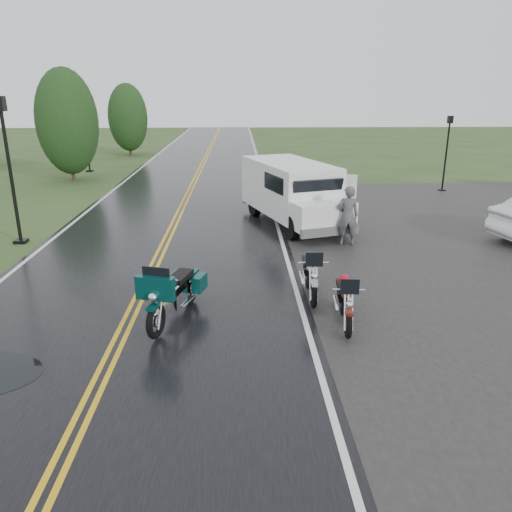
{
  "coord_description": "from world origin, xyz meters",
  "views": [
    {
      "loc": [
        2.41,
        -9.23,
        4.74
      ],
      "look_at": [
        2.8,
        2.0,
        1.0
      ],
      "focal_mm": 35.0,
      "sensor_mm": 36.0,
      "label": 1
    }
  ],
  "objects_px": {
    "motorcycle_silver": "(314,284)",
    "lamp_post_far_right": "(446,154)",
    "motorcycle_teal": "(155,307)",
    "lamp_post_far_left": "(86,135)",
    "person_at_van": "(348,217)",
    "motorcycle_red": "(349,313)",
    "lamp_post_near_left": "(10,172)",
    "van_white": "(293,206)"
  },
  "relations": [
    {
      "from": "motorcycle_silver",
      "to": "lamp_post_far_right",
      "type": "bearing_deg",
      "value": 60.55
    },
    {
      "from": "motorcycle_teal",
      "to": "motorcycle_silver",
      "type": "distance_m",
      "value": 3.58
    },
    {
      "from": "lamp_post_far_left",
      "to": "person_at_van",
      "type": "bearing_deg",
      "value": -51.54
    },
    {
      "from": "motorcycle_teal",
      "to": "lamp_post_far_left",
      "type": "bearing_deg",
      "value": 125.12
    },
    {
      "from": "motorcycle_red",
      "to": "lamp_post_near_left",
      "type": "relative_size",
      "value": 0.43
    },
    {
      "from": "motorcycle_silver",
      "to": "lamp_post_far_right",
      "type": "height_order",
      "value": "lamp_post_far_right"
    },
    {
      "from": "motorcycle_red",
      "to": "person_at_van",
      "type": "bearing_deg",
      "value": 84.09
    },
    {
      "from": "motorcycle_silver",
      "to": "motorcycle_teal",
      "type": "bearing_deg",
      "value": -156.07
    },
    {
      "from": "motorcycle_red",
      "to": "lamp_post_far_right",
      "type": "xyz_separation_m",
      "value": [
        7.93,
        15.26,
        1.23
      ]
    },
    {
      "from": "motorcycle_red",
      "to": "person_at_van",
      "type": "relative_size",
      "value": 1.06
    },
    {
      "from": "van_white",
      "to": "lamp_post_near_left",
      "type": "relative_size",
      "value": 1.27
    },
    {
      "from": "lamp_post_far_left",
      "to": "van_white",
      "type": "bearing_deg",
      "value": -54.37
    },
    {
      "from": "motorcycle_red",
      "to": "lamp_post_far_left",
      "type": "relative_size",
      "value": 0.45
    },
    {
      "from": "person_at_van",
      "to": "lamp_post_near_left",
      "type": "xyz_separation_m",
      "value": [
        -10.57,
        0.65,
        1.37
      ]
    },
    {
      "from": "person_at_van",
      "to": "lamp_post_near_left",
      "type": "bearing_deg",
      "value": -2.08
    },
    {
      "from": "motorcycle_red",
      "to": "lamp_post_near_left",
      "type": "distance_m",
      "value": 11.76
    },
    {
      "from": "van_white",
      "to": "lamp_post_far_left",
      "type": "relative_size",
      "value": 1.32
    },
    {
      "from": "motorcycle_silver",
      "to": "person_at_van",
      "type": "height_order",
      "value": "person_at_van"
    },
    {
      "from": "lamp_post_far_right",
      "to": "person_at_van",
      "type": "bearing_deg",
      "value": -126.75
    },
    {
      "from": "motorcycle_red",
      "to": "motorcycle_silver",
      "type": "relative_size",
      "value": 0.94
    },
    {
      "from": "motorcycle_red",
      "to": "lamp_post_far_right",
      "type": "distance_m",
      "value": 17.24
    },
    {
      "from": "van_white",
      "to": "lamp_post_far_right",
      "type": "height_order",
      "value": "lamp_post_far_right"
    },
    {
      "from": "person_at_van",
      "to": "lamp_post_near_left",
      "type": "height_order",
      "value": "lamp_post_near_left"
    },
    {
      "from": "van_white",
      "to": "motorcycle_teal",
      "type": "bearing_deg",
      "value": -134.74
    },
    {
      "from": "motorcycle_teal",
      "to": "van_white",
      "type": "height_order",
      "value": "van_white"
    },
    {
      "from": "person_at_van",
      "to": "lamp_post_far_left",
      "type": "bearing_deg",
      "value": -50.11
    },
    {
      "from": "van_white",
      "to": "lamp_post_far_right",
      "type": "xyz_separation_m",
      "value": [
        8.31,
        8.25,
        0.67
      ]
    },
    {
      "from": "motorcycle_teal",
      "to": "motorcycle_silver",
      "type": "xyz_separation_m",
      "value": [
        3.32,
        1.34,
        -0.1
      ]
    },
    {
      "from": "lamp_post_far_right",
      "to": "motorcycle_red",
      "type": "bearing_deg",
      "value": -117.45
    },
    {
      "from": "motorcycle_teal",
      "to": "van_white",
      "type": "relative_size",
      "value": 0.42
    },
    {
      "from": "motorcycle_silver",
      "to": "lamp_post_far_left",
      "type": "xyz_separation_m",
      "value": [
        -10.79,
        20.73,
        1.59
      ]
    },
    {
      "from": "lamp_post_near_left",
      "to": "motorcycle_teal",
      "type": "bearing_deg",
      "value": -51.56
    },
    {
      "from": "person_at_van",
      "to": "motorcycle_silver",
      "type": "bearing_deg",
      "value": 71.59
    },
    {
      "from": "motorcycle_teal",
      "to": "motorcycle_red",
      "type": "bearing_deg",
      "value": 14.54
    },
    {
      "from": "lamp_post_far_left",
      "to": "lamp_post_far_right",
      "type": "height_order",
      "value": "lamp_post_far_left"
    },
    {
      "from": "motorcycle_teal",
      "to": "lamp_post_far_left",
      "type": "xyz_separation_m",
      "value": [
        -7.47,
        22.07,
        1.49
      ]
    },
    {
      "from": "lamp_post_near_left",
      "to": "lamp_post_far_right",
      "type": "xyz_separation_m",
      "value": [
        17.2,
        8.23,
        -0.5
      ]
    },
    {
      "from": "lamp_post_far_right",
      "to": "lamp_post_near_left",
      "type": "bearing_deg",
      "value": -154.42
    },
    {
      "from": "lamp_post_near_left",
      "to": "lamp_post_far_right",
      "type": "bearing_deg",
      "value": 25.58
    },
    {
      "from": "motorcycle_teal",
      "to": "lamp_post_far_left",
      "type": "height_order",
      "value": "lamp_post_far_left"
    },
    {
      "from": "motorcycle_red",
      "to": "motorcycle_silver",
      "type": "distance_m",
      "value": 1.54
    },
    {
      "from": "motorcycle_silver",
      "to": "van_white",
      "type": "height_order",
      "value": "van_white"
    }
  ]
}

